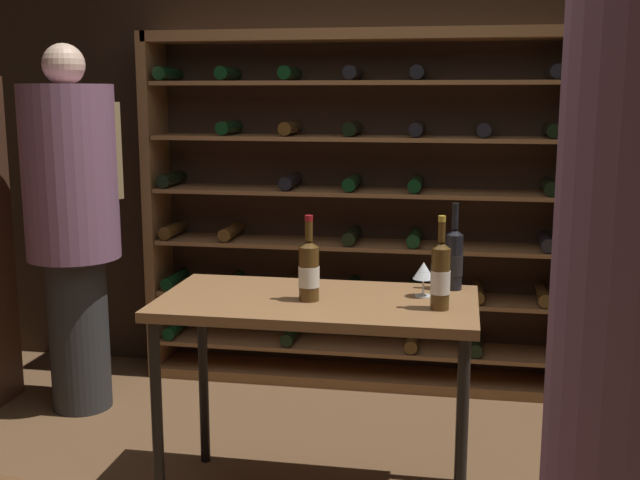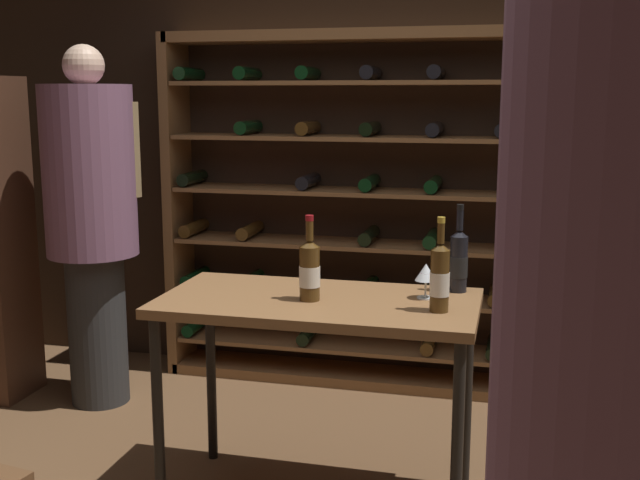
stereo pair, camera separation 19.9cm
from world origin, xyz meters
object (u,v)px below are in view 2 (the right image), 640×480
(tasting_table, at_px, (319,321))
(wine_bottle_red_label, at_px, (310,270))
(person_guest_plum_blouse, at_px, (630,411))
(wine_bottle_green_slim, at_px, (459,260))
(wine_glass_stemmed_left, at_px, (426,273))
(wine_rack, at_px, (369,213))
(person_host_in_suit, at_px, (91,212))
(wine_bottle_amber_reserve, at_px, (440,277))

(tasting_table, bearing_deg, wine_bottle_red_label, -126.92)
(tasting_table, height_order, person_guest_plum_blouse, person_guest_plum_blouse)
(wine_bottle_green_slim, height_order, wine_glass_stemmed_left, wine_bottle_green_slim)
(wine_rack, distance_m, person_host_in_suit, 1.53)
(wine_bottle_amber_reserve, bearing_deg, wine_bottle_red_label, 175.52)
(wine_rack, distance_m, wine_bottle_red_label, 1.47)
(tasting_table, height_order, wine_glass_stemmed_left, wine_glass_stemmed_left)
(wine_rack, xyz_separation_m, wine_glass_stemmed_left, (0.48, -1.33, -0.03))
(wine_bottle_green_slim, bearing_deg, wine_glass_stemmed_left, -128.87)
(wine_bottle_green_slim, bearing_deg, wine_bottle_red_label, -152.98)
(wine_bottle_amber_reserve, xyz_separation_m, wine_glass_stemmed_left, (-0.07, 0.18, -0.03))
(wine_bottle_red_label, bearing_deg, wine_glass_stemmed_left, 17.53)
(tasting_table, xyz_separation_m, wine_glass_stemmed_left, (0.41, 0.10, 0.19))
(person_host_in_suit, relative_size, wine_glass_stemmed_left, 13.66)
(person_guest_plum_blouse, height_order, person_host_in_suit, person_guest_plum_blouse)
(tasting_table, relative_size, wine_bottle_red_label, 3.72)
(tasting_table, xyz_separation_m, wine_bottle_green_slim, (0.53, 0.25, 0.22))
(wine_bottle_red_label, bearing_deg, person_guest_plum_blouse, -57.47)
(person_guest_plum_blouse, xyz_separation_m, wine_bottle_amber_reserve, (-0.47, 1.50, -0.13))
(person_host_in_suit, bearing_deg, tasting_table, 83.03)
(wine_rack, relative_size, wine_bottle_amber_reserve, 6.76)
(wine_rack, xyz_separation_m, wine_bottle_amber_reserve, (0.55, -1.51, -0.00))
(wine_rack, height_order, person_guest_plum_blouse, person_guest_plum_blouse)
(tasting_table, relative_size, person_guest_plum_blouse, 0.61)
(wine_rack, xyz_separation_m, wine_bottle_green_slim, (0.59, -1.19, -0.00))
(person_guest_plum_blouse, distance_m, wine_bottle_green_slim, 1.88)
(wine_bottle_green_slim, bearing_deg, wine_bottle_amber_reserve, -98.02)
(person_guest_plum_blouse, distance_m, person_host_in_suit, 3.37)
(tasting_table, distance_m, wine_bottle_red_label, 0.22)
(wine_bottle_red_label, distance_m, wine_glass_stemmed_left, 0.46)
(tasting_table, bearing_deg, wine_glass_stemmed_left, 14.00)
(wine_bottle_red_label, distance_m, wine_bottle_green_slim, 0.63)
(person_guest_plum_blouse, bearing_deg, wine_bottle_amber_reserve, -93.96)
(person_guest_plum_blouse, xyz_separation_m, person_host_in_suit, (-2.40, 2.36, -0.08))
(wine_bottle_red_label, height_order, wine_glass_stemmed_left, wine_bottle_red_label)
(wine_rack, height_order, wine_bottle_green_slim, wine_rack)
(person_guest_plum_blouse, height_order, wine_bottle_red_label, person_guest_plum_blouse)
(person_host_in_suit, bearing_deg, wine_glass_stemmed_left, 91.36)
(tasting_table, height_order, wine_bottle_green_slim, wine_bottle_green_slim)
(wine_rack, height_order, wine_bottle_red_label, wine_rack)
(wine_bottle_amber_reserve, distance_m, wine_glass_stemmed_left, 0.20)
(tasting_table, relative_size, wine_bottle_green_slim, 3.49)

